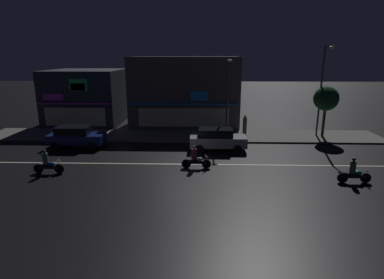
# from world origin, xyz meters

# --- Properties ---
(ground_plane) EXTENTS (140.00, 140.00, 0.00)m
(ground_plane) POSITION_xyz_m (0.00, 0.00, 0.00)
(ground_plane) COLOR black
(lane_divider_stripe) EXTENTS (33.36, 0.16, 0.01)m
(lane_divider_stripe) POSITION_xyz_m (0.00, 0.00, 0.01)
(lane_divider_stripe) COLOR beige
(lane_divider_stripe) RESTS_ON ground
(sidewalk_far) EXTENTS (35.11, 4.45, 0.14)m
(sidewalk_far) POSITION_xyz_m (0.00, 7.56, 0.07)
(sidewalk_far) COLOR #5B5954
(sidewalk_far) RESTS_ON ground
(storefront_left_block) EXTENTS (7.38, 7.69, 5.61)m
(storefront_left_block) POSITION_xyz_m (-10.53, 13.55, 2.80)
(storefront_left_block) COLOR #2D333D
(storefront_left_block) RESTS_ON ground
(storefront_center_block) EXTENTS (10.86, 6.87, 6.96)m
(storefront_center_block) POSITION_xyz_m (0.00, 13.14, 3.48)
(storefront_center_block) COLOR #56514C
(storefront_center_block) RESTS_ON ground
(streetlamp_west) EXTENTS (0.44, 1.64, 6.68)m
(streetlamp_west) POSITION_xyz_m (3.99, 7.91, 4.11)
(streetlamp_west) COLOR #47494C
(streetlamp_west) RESTS_ON sidewalk_far
(streetlamp_mid) EXTENTS (0.44, 1.64, 7.74)m
(streetlamp_mid) POSITION_xyz_m (12.08, 7.68, 4.66)
(streetlamp_mid) COLOR #47494C
(streetlamp_mid) RESTS_ON sidewalk_far
(pedestrian_on_sidewalk) EXTENTS (0.36, 0.36, 1.74)m
(pedestrian_on_sidewalk) POSITION_xyz_m (5.68, 8.16, 0.94)
(pedestrian_on_sidewalk) COLOR #4C664C
(pedestrian_on_sidewalk) RESTS_ON sidewalk_far
(street_tree) EXTENTS (2.12, 2.12, 4.40)m
(street_tree) POSITION_xyz_m (12.47, 7.49, 3.45)
(street_tree) COLOR #473323
(street_tree) RESTS_ON sidewalk_far
(parked_car_near_kerb) EXTENTS (4.30, 1.98, 1.67)m
(parked_car_near_kerb) POSITION_xyz_m (2.97, 3.52, 0.87)
(parked_car_near_kerb) COLOR #9EA0A5
(parked_car_near_kerb) RESTS_ON ground
(parked_car_trailing) EXTENTS (4.30, 1.98, 1.67)m
(parked_car_trailing) POSITION_xyz_m (-8.20, 3.93, 0.87)
(parked_car_trailing) COLOR navy
(parked_car_trailing) RESTS_ON ground
(motorcycle_lead) EXTENTS (1.90, 0.60, 1.52)m
(motorcycle_lead) POSITION_xyz_m (-7.73, -1.90, 0.63)
(motorcycle_lead) COLOR black
(motorcycle_lead) RESTS_ON ground
(motorcycle_following) EXTENTS (1.90, 0.60, 1.52)m
(motorcycle_following) POSITION_xyz_m (10.42, -2.88, 0.63)
(motorcycle_following) COLOR black
(motorcycle_following) RESTS_ON ground
(motorcycle_opposite_lane) EXTENTS (1.90, 0.60, 1.52)m
(motorcycle_opposite_lane) POSITION_xyz_m (1.37, -0.72, 0.63)
(motorcycle_opposite_lane) COLOR black
(motorcycle_opposite_lane) RESTS_ON ground
(traffic_cone) EXTENTS (0.36, 0.36, 0.55)m
(traffic_cone) POSITION_xyz_m (-6.92, 4.24, 0.28)
(traffic_cone) COLOR orange
(traffic_cone) RESTS_ON ground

